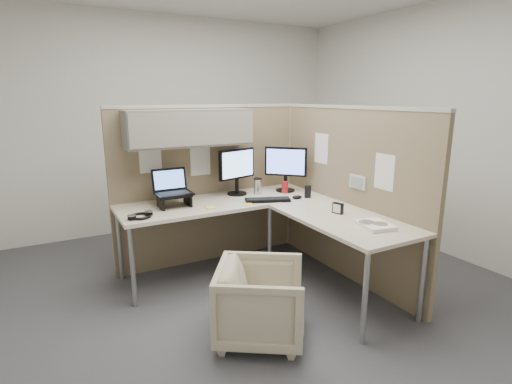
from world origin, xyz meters
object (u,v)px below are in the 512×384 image
office_chair (261,298)px  desk (265,212)px  monitor_left (237,168)px  keyboard (268,200)px

office_chair → desk: bearing=1.7°
office_chair → monitor_left: (0.46, 1.33, 0.70)m
office_chair → keyboard: bearing=0.6°
office_chair → keyboard: (0.60, 0.94, 0.43)m
desk → office_chair: desk is taller
office_chair → keyboard: size_ratio=1.44×
office_chair → keyboard: 1.20m
monitor_left → keyboard: bearing=-85.7°
desk → monitor_left: (-0.00, 0.56, 0.32)m
office_chair → monitor_left: size_ratio=1.33×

